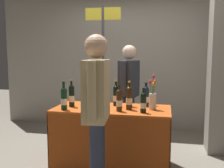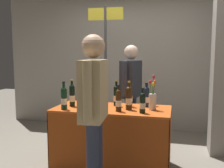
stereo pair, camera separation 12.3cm
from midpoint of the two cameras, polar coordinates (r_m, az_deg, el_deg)
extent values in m
plane|color=gray|center=(3.47, 1.07, -17.90)|extent=(12.00, 12.00, 0.00)
cube|color=#9E998E|center=(4.99, 5.96, 6.16)|extent=(5.28, 0.12, 2.79)
cube|color=#B74C19|center=(3.23, 1.10, -5.52)|extent=(1.44, 0.67, 0.02)
cube|color=#963E14|center=(3.03, -0.36, -14.00)|extent=(1.44, 0.01, 0.75)
cube|color=#963E14|center=(3.64, 2.27, -10.39)|extent=(1.44, 0.01, 0.75)
cube|color=#963E14|center=(3.55, -10.44, -10.94)|extent=(0.01, 0.67, 0.75)
cube|color=#963E14|center=(3.26, 13.76, -12.69)|extent=(0.01, 0.67, 0.75)
cylinder|color=#192333|center=(3.30, 8.69, -3.14)|extent=(0.08, 0.08, 0.22)
sphere|color=#192333|center=(3.29, 8.72, -1.25)|extent=(0.07, 0.07, 0.07)
cylinder|color=#192333|center=(3.28, 8.73, -0.65)|extent=(0.03, 0.03, 0.07)
cylinder|color=black|center=(3.28, 8.75, 0.10)|extent=(0.04, 0.04, 0.02)
cylinder|color=beige|center=(3.31, 8.68, -3.44)|extent=(0.08, 0.08, 0.07)
cylinder|color=black|center=(3.20, -3.14, -3.56)|extent=(0.07, 0.07, 0.20)
sphere|color=black|center=(3.19, -3.15, -1.78)|extent=(0.06, 0.06, 0.06)
cylinder|color=black|center=(3.18, -3.16, -1.19)|extent=(0.02, 0.02, 0.07)
cylinder|color=#B7932D|center=(3.18, -3.16, -0.45)|extent=(0.03, 0.03, 0.02)
cylinder|color=beige|center=(3.21, -3.14, -3.84)|extent=(0.07, 0.07, 0.06)
cylinder|color=black|center=(3.33, 2.03, -2.89)|extent=(0.07, 0.07, 0.23)
sphere|color=black|center=(3.31, 2.04, -0.90)|extent=(0.07, 0.07, 0.07)
cylinder|color=black|center=(3.30, 2.04, -0.18)|extent=(0.03, 0.03, 0.08)
cylinder|color=#B7932D|center=(3.30, 2.04, 0.70)|extent=(0.03, 0.03, 0.02)
cylinder|color=beige|center=(3.33, 2.03, -3.20)|extent=(0.07, 0.07, 0.07)
cylinder|color=black|center=(2.96, 7.97, -4.49)|extent=(0.07, 0.07, 0.20)
sphere|color=black|center=(2.94, 8.00, -2.56)|extent=(0.07, 0.07, 0.07)
cylinder|color=black|center=(2.93, 8.01, -1.89)|extent=(0.02, 0.02, 0.07)
cylinder|color=black|center=(2.93, 8.03, -1.04)|extent=(0.03, 0.03, 0.02)
cylinder|color=beige|center=(2.96, 7.96, -4.80)|extent=(0.07, 0.07, 0.06)
cylinder|color=black|center=(3.43, -4.15, -2.39)|extent=(0.08, 0.08, 0.26)
sphere|color=black|center=(3.41, -4.17, -0.26)|extent=(0.07, 0.07, 0.07)
cylinder|color=black|center=(3.41, -4.18, 0.29)|extent=(0.03, 0.03, 0.07)
cylinder|color=#B7932D|center=(3.41, -4.18, 0.99)|extent=(0.03, 0.03, 0.02)
cylinder|color=beige|center=(3.44, -4.15, -2.73)|extent=(0.08, 0.08, 0.08)
cylinder|color=black|center=(3.16, -9.49, -3.48)|extent=(0.07, 0.07, 0.24)
sphere|color=black|center=(3.14, -9.54, -1.35)|extent=(0.07, 0.07, 0.07)
cylinder|color=black|center=(3.13, -9.55, -0.57)|extent=(0.03, 0.03, 0.09)
cylinder|color=black|center=(3.13, -9.57, 0.39)|extent=(0.04, 0.04, 0.02)
cylinder|color=beige|center=(3.16, -9.49, -3.81)|extent=(0.07, 0.07, 0.08)
cylinder|color=#38230F|center=(3.29, 5.03, -2.94)|extent=(0.07, 0.07, 0.24)
sphere|color=#38230F|center=(3.27, 5.05, -0.84)|extent=(0.07, 0.07, 0.07)
cylinder|color=#38230F|center=(3.27, 5.06, -0.21)|extent=(0.03, 0.03, 0.07)
cylinder|color=black|center=(3.26, 5.06, 0.58)|extent=(0.03, 0.03, 0.02)
cylinder|color=beige|center=(3.29, 5.02, -3.27)|extent=(0.07, 0.07, 0.08)
cylinder|color=black|center=(3.32, -7.78, -2.85)|extent=(0.07, 0.07, 0.24)
sphere|color=black|center=(3.30, -7.81, -0.76)|extent=(0.07, 0.07, 0.07)
cylinder|color=black|center=(3.30, -7.82, -0.03)|extent=(0.03, 0.03, 0.08)
cylinder|color=#B7932D|center=(3.29, -7.84, 0.85)|extent=(0.03, 0.03, 0.02)
cylinder|color=beige|center=(3.33, -7.77, -3.19)|extent=(0.07, 0.07, 0.08)
cylinder|color=#38230F|center=(3.11, 4.90, -3.48)|extent=(0.08, 0.08, 0.25)
sphere|color=#38230F|center=(3.09, 4.92, -1.24)|extent=(0.08, 0.08, 0.08)
cylinder|color=#38230F|center=(3.08, 4.93, -0.48)|extent=(0.03, 0.03, 0.08)
cylinder|color=#B7932D|center=(3.08, 4.94, 0.45)|extent=(0.03, 0.03, 0.02)
cylinder|color=beige|center=(3.11, 4.89, -3.84)|extent=(0.08, 0.08, 0.08)
cylinder|color=#38230F|center=(3.01, 2.64, -3.96)|extent=(0.07, 0.07, 0.23)
sphere|color=#38230F|center=(2.99, 2.65, -1.82)|extent=(0.07, 0.07, 0.07)
cylinder|color=#38230F|center=(2.99, 2.65, -1.20)|extent=(0.03, 0.03, 0.07)
cylinder|color=black|center=(2.98, 2.66, -0.41)|extent=(0.03, 0.03, 0.02)
cylinder|color=beige|center=(3.02, 2.63, -4.30)|extent=(0.07, 0.07, 0.07)
cylinder|color=silver|center=(3.38, 10.19, -4.81)|extent=(0.07, 0.07, 0.00)
cylinder|color=silver|center=(3.38, 10.20, -4.25)|extent=(0.01, 0.01, 0.06)
cone|color=silver|center=(3.36, 10.22, -3.24)|extent=(0.08, 0.08, 0.06)
cylinder|color=silver|center=(3.14, 10.07, -3.93)|extent=(0.09, 0.09, 0.19)
cylinder|color=#38722D|center=(3.14, 10.15, -2.24)|extent=(0.04, 0.02, 0.18)
ellipsoid|color=pink|center=(3.14, 10.47, -0.59)|extent=(0.03, 0.03, 0.05)
cylinder|color=#38722D|center=(3.13, 10.09, -1.19)|extent=(0.03, 0.05, 0.30)
ellipsoid|color=red|center=(3.14, 10.37, 1.57)|extent=(0.03, 0.03, 0.05)
cylinder|color=#38722D|center=(3.11, 10.05, -2.05)|extent=(0.03, 0.02, 0.21)
ellipsoid|color=gold|center=(3.10, 10.29, -0.09)|extent=(0.03, 0.03, 0.05)
cylinder|color=#38722D|center=(3.11, 10.34, -1.80)|extent=(0.03, 0.02, 0.24)
ellipsoid|color=#E05B1E|center=(3.10, 10.62, 0.41)|extent=(0.03, 0.03, 0.05)
cylinder|color=#38722D|center=(3.13, 9.76, -1.74)|extent=(0.03, 0.03, 0.24)
ellipsoid|color=red|center=(3.10, 9.56, 0.43)|extent=(0.03, 0.03, 0.05)
cylinder|color=#2D3347|center=(4.12, 5.43, -8.11)|extent=(0.12, 0.12, 0.79)
cylinder|color=#2D3347|center=(3.97, 4.62, -8.68)|extent=(0.12, 0.12, 0.79)
cube|color=#2D333D|center=(3.92, 5.13, 1.13)|extent=(0.29, 0.46, 0.56)
sphere|color=beige|center=(3.90, 5.20, 7.03)|extent=(0.22, 0.22, 0.22)
cylinder|color=#2D333D|center=(4.16, 6.34, 1.76)|extent=(0.08, 0.08, 0.51)
cylinder|color=#2D333D|center=(3.68, 3.77, 1.12)|extent=(0.08, 0.08, 0.51)
cylinder|color=#2D3347|center=(2.58, -2.87, -17.08)|extent=(0.12, 0.12, 0.81)
cylinder|color=#2D3347|center=(2.74, -2.13, -15.62)|extent=(0.12, 0.12, 0.81)
cube|color=tan|center=(2.47, -2.57, -1.34)|extent=(0.25, 0.46, 0.58)
sphere|color=tan|center=(2.45, -2.63, 8.37)|extent=(0.22, 0.22, 0.22)
cylinder|color=tan|center=(2.21, -3.90, -1.73)|extent=(0.08, 0.08, 0.53)
cylinder|color=tan|center=(2.73, -1.51, -0.07)|extent=(0.08, 0.08, 0.53)
cylinder|color=#47474C|center=(4.16, -0.58, 1.93)|extent=(0.04, 0.04, 2.19)
cube|color=yellow|center=(4.19, -0.60, 15.29)|extent=(0.57, 0.02, 0.19)
camera|label=1|loc=(0.06, -88.89, 0.13)|focal=41.24mm
camera|label=2|loc=(0.06, 91.11, -0.13)|focal=41.24mm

